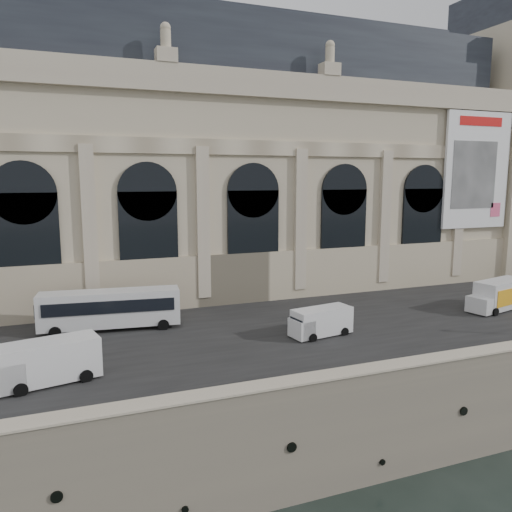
{
  "coord_description": "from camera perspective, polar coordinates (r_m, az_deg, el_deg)",
  "views": [
    {
      "loc": [
        -20.9,
        -23.01,
        18.25
      ],
      "look_at": [
        -3.65,
        22.0,
        10.62
      ],
      "focal_mm": 35.0,
      "sensor_mm": 36.0,
      "label": 1
    }
  ],
  "objects": [
    {
      "name": "van_c",
      "position": [
        39.26,
        7.17,
        -7.53
      ],
      "size": [
        5.19,
        2.62,
        2.21
      ],
      "color": "silver",
      "rests_on": "quay"
    },
    {
      "name": "ground",
      "position": [
        36.05,
        19.73,
        -21.98
      ],
      "size": [
        260.0,
        260.0,
        0.0
      ],
      "primitive_type": "plane",
      "color": "black",
      "rests_on": "ground"
    },
    {
      "name": "van_b",
      "position": [
        32.81,
        -23.16,
        -11.18
      ],
      "size": [
        6.21,
        3.38,
        2.62
      ],
      "color": "silver",
      "rests_on": "quay"
    },
    {
      "name": "parapet",
      "position": [
        33.61,
        19.66,
        -11.79
      ],
      "size": [
        160.0,
        1.4,
        1.21
      ],
      "color": "gray",
      "rests_on": "quay"
    },
    {
      "name": "street",
      "position": [
        44.23,
        8.22,
        -7.13
      ],
      "size": [
        160.0,
        24.0,
        0.06
      ],
      "primitive_type": "cube",
      "color": "#2D2D2D",
      "rests_on": "quay"
    },
    {
      "name": "box_truck",
      "position": [
        51.65,
        25.99,
        -4.06
      ],
      "size": [
        7.2,
        3.72,
        2.78
      ],
      "color": "silver",
      "rests_on": "quay"
    },
    {
      "name": "clock_pavilion",
      "position": [
        75.07,
        26.74,
        12.01
      ],
      "size": [
        13.0,
        14.72,
        36.7
      ],
      "color": "#C5B798",
      "rests_on": "quay"
    },
    {
      "name": "bus_left",
      "position": [
        42.02,
        -16.33,
        -5.75
      ],
      "size": [
        11.19,
        3.66,
        3.24
      ],
      "color": "silver",
      "rests_on": "quay"
    },
    {
      "name": "museum",
      "position": [
        55.92,
        -5.57,
        10.47
      ],
      "size": [
        69.0,
        18.7,
        29.1
      ],
      "color": "#C5B798",
      "rests_on": "quay"
    },
    {
      "name": "quay",
      "position": [
        63.52,
        -1.12,
        -4.89
      ],
      "size": [
        160.0,
        70.0,
        6.0
      ],
      "primitive_type": "cube",
      "color": "gray",
      "rests_on": "ground"
    }
  ]
}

